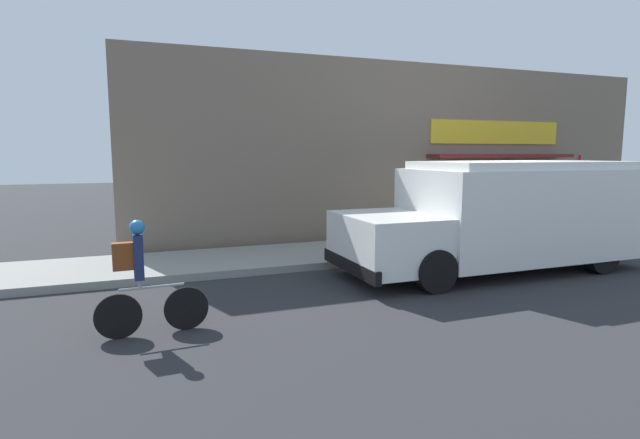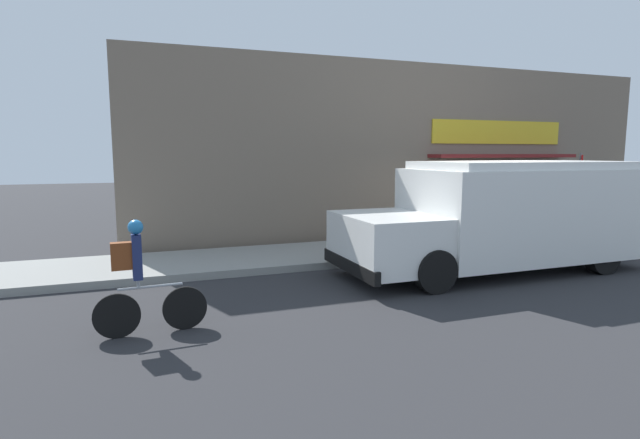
% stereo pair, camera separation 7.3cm
% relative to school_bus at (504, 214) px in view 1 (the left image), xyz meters
% --- Properties ---
extents(ground_plane, '(70.00, 70.00, 0.00)m').
position_rel_school_bus_xyz_m(ground_plane, '(0.36, 1.27, -1.17)').
color(ground_plane, '#2B2B2D').
extents(sidewalk, '(28.00, 2.43, 0.16)m').
position_rel_school_bus_xyz_m(sidewalk, '(0.36, 2.49, -1.09)').
color(sidewalk, gray).
rests_on(sidewalk, ground_plane).
extents(storefront, '(15.94, 0.85, 4.91)m').
position_rel_school_bus_xyz_m(storefront, '(0.45, 4.05, 1.29)').
color(storefront, '#756656').
rests_on(storefront, ground_plane).
extents(school_bus, '(6.45, 2.81, 2.26)m').
position_rel_school_bus_xyz_m(school_bus, '(0.00, 0.00, 0.00)').
color(school_bus, white).
rests_on(school_bus, ground_plane).
extents(cyclist, '(1.48, 0.21, 1.57)m').
position_rel_school_bus_xyz_m(cyclist, '(-7.16, -1.39, -0.40)').
color(cyclist, black).
rests_on(cyclist, ground_plane).
extents(stop_sign_post, '(0.45, 0.45, 2.28)m').
position_rel_school_bus_xyz_m(stop_sign_post, '(4.07, 1.87, 0.51)').
color(stop_sign_post, slate).
rests_on(stop_sign_post, sidewalk).
extents(trash_bin, '(0.64, 0.64, 0.82)m').
position_rel_school_bus_xyz_m(trash_bin, '(2.66, 3.07, -0.60)').
color(trash_bin, '#2D5138').
rests_on(trash_bin, sidewalk).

